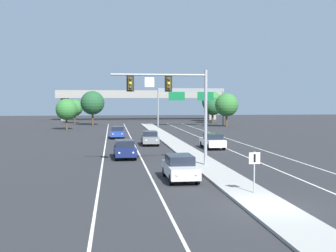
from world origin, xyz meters
TOP-DOWN VIEW (x-y plane):
  - ground_plane at (0.00, 0.00)m, footprint 260.00×260.00m
  - median_island at (0.00, 18.00)m, footprint 2.40×110.00m
  - lane_stripe_oncoming_center at (-4.70, 25.00)m, footprint 0.14×100.00m
  - lane_stripe_receding_center at (4.70, 25.00)m, footprint 0.14×100.00m
  - edge_stripe_left at (-8.00, 25.00)m, footprint 0.14×100.00m
  - edge_stripe_right at (8.00, 25.00)m, footprint 0.14×100.00m
  - overhead_signal_mast at (-2.45, 12.94)m, footprint 7.25×0.44m
  - median_sign_post at (0.24, 2.61)m, footprint 0.60×0.10m
  - car_oncoming_silver at (-2.95, 7.60)m, footprint 1.86×4.49m
  - car_oncoming_navy at (-6.13, 18.60)m, footprint 1.92×4.51m
  - car_oncoming_grey at (-2.97, 29.60)m, footprint 1.88×4.49m
  - car_oncoming_blue at (-6.48, 39.09)m, footprint 1.93×4.51m
  - car_receding_white at (3.23, 25.02)m, footprint 1.93×4.51m
  - highway_sign_gantry at (8.20, 64.91)m, footprint 13.28×0.42m
  - overpass_bridge at (0.00, 94.21)m, footprint 42.40×6.40m
  - tree_far_left_a at (-11.15, 70.46)m, footprint 4.84×4.84m
  - tree_far_left_b at (-15.40, 78.48)m, footprint 3.65×3.65m
  - tree_far_right_a at (14.65, 62.11)m, footprint 4.47×4.47m
  - tree_far_left_c at (-15.02, 57.25)m, footprint 3.70×3.70m
  - tree_far_right_b at (16.73, 83.18)m, footprint 4.98×4.98m
  - tree_far_right_c at (15.15, 75.77)m, footprint 3.97×3.97m

SIDE VIEW (x-z plane):
  - ground_plane at x=0.00m, z-range 0.00..0.00m
  - lane_stripe_oncoming_center at x=-4.70m, z-range 0.00..0.01m
  - lane_stripe_receding_center at x=4.70m, z-range 0.00..0.01m
  - edge_stripe_left at x=-8.00m, z-range 0.00..0.01m
  - edge_stripe_right at x=8.00m, z-range 0.00..0.01m
  - median_island at x=0.00m, z-range 0.00..0.15m
  - car_oncoming_silver at x=-2.95m, z-range 0.03..1.61m
  - car_oncoming_navy at x=-6.13m, z-range 0.03..1.61m
  - car_oncoming_grey at x=-2.97m, z-range 0.03..1.61m
  - car_oncoming_blue at x=-6.48m, z-range 0.03..1.61m
  - car_receding_white at x=3.23m, z-range 0.03..1.61m
  - median_sign_post at x=0.24m, z-range 0.49..2.69m
  - tree_far_left_b at x=-15.40m, z-range 0.80..6.09m
  - tree_far_left_c at x=-15.02m, z-range 0.81..6.17m
  - tree_far_right_c at x=15.15m, z-range 0.88..6.62m
  - tree_far_right_a at x=14.65m, z-range 0.99..7.45m
  - tree_far_left_a at x=-11.15m, z-range 1.07..8.07m
  - tree_far_right_b at x=16.73m, z-range 1.10..8.30m
  - overhead_signal_mast at x=-2.45m, z-range 1.73..8.93m
  - overpass_bridge at x=0.00m, z-range 1.96..9.61m
  - highway_sign_gantry at x=8.20m, z-range 2.41..9.91m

